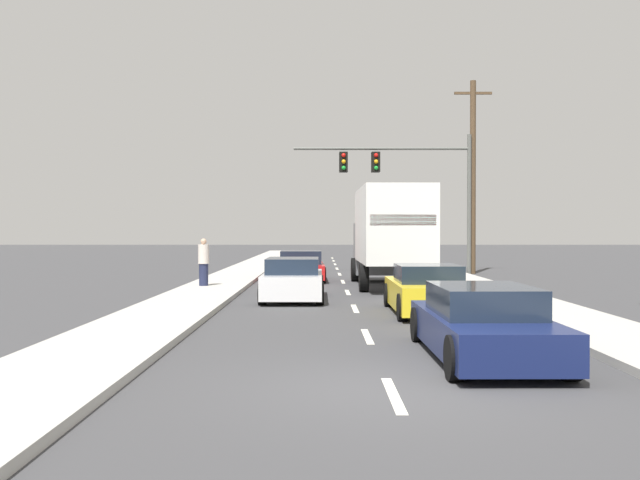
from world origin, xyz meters
TOP-DOWN VIEW (x-y plane):
  - ground_plane at (0.00, 25.00)m, footprint 140.00×140.00m
  - sidewalk_right at (4.68, 20.00)m, footprint 2.26×80.00m
  - sidewalk_left at (-4.68, 20.00)m, footprint 2.26×80.00m
  - lane_markings at (0.00, 19.59)m, footprint 0.14×52.00m
  - car_red at (-1.72, 20.20)m, footprint 2.07×4.25m
  - car_white at (-1.74, 12.01)m, footprint 1.85×4.27m
  - box_truck at (1.65, 16.77)m, footprint 2.59×7.82m
  - car_yellow at (1.76, 8.49)m, footprint 1.84×4.28m
  - car_navy at (1.72, 2.19)m, footprint 1.84×4.65m
  - traffic_signal_mast at (2.70, 24.74)m, footprint 8.50×0.69m
  - utility_pole_mid at (6.42, 24.94)m, footprint 1.80×0.28m
  - pedestrian_near_corner at (-5.03, 15.71)m, footprint 0.38×0.38m

SIDE VIEW (x-z plane):
  - ground_plane at x=0.00m, z-range 0.00..0.00m
  - lane_markings at x=0.00m, z-range 0.00..0.01m
  - sidewalk_right at x=4.68m, z-range 0.00..0.14m
  - sidewalk_left at x=-4.68m, z-range 0.00..0.14m
  - car_navy at x=1.72m, z-range -0.04..1.15m
  - car_red at x=-1.72m, z-range -0.07..1.18m
  - car_yellow at x=1.76m, z-range -0.05..1.18m
  - car_white at x=-1.74m, z-range -0.04..1.22m
  - pedestrian_near_corner at x=-5.03m, z-range 0.14..1.80m
  - box_truck at x=1.65m, z-range 0.24..3.84m
  - utility_pole_mid at x=6.42m, z-range 0.14..9.42m
  - traffic_signal_mast at x=2.70m, z-range 1.54..8.21m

